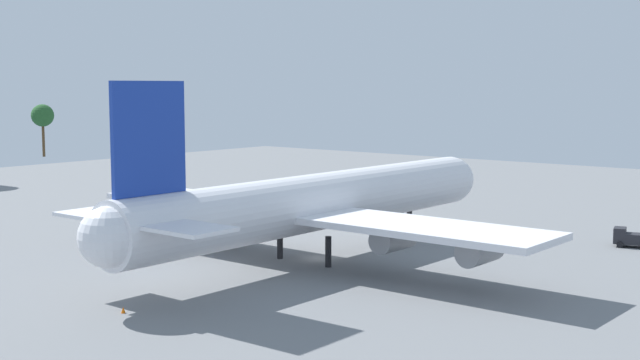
# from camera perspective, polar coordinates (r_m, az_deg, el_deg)

# --- Properties ---
(ground_plane) EXTENTS (259.37, 259.37, 0.00)m
(ground_plane) POSITION_cam_1_polar(r_m,az_deg,el_deg) (97.65, 0.00, -5.37)
(ground_plane) COLOR slate
(cargo_airplane) EXTENTS (64.84, 58.91, 20.42)m
(cargo_airplane) POSITION_cam_1_polar(r_m,az_deg,el_deg) (96.35, -0.08, -1.56)
(cargo_airplane) COLOR silver
(cargo_airplane) RESTS_ON ground_plane
(maintenance_van) EXTENTS (3.56, 4.88, 2.35)m
(maintenance_van) POSITION_cam_1_polar(r_m,az_deg,el_deg) (111.32, 20.40, -3.71)
(maintenance_van) COLOR #232328
(maintenance_van) RESTS_ON ground_plane
(baggage_tug) EXTENTS (3.76, 4.88, 2.45)m
(baggage_tug) POSITION_cam_1_polar(r_m,az_deg,el_deg) (130.16, 3.50, -1.87)
(baggage_tug) COLOR #B21E19
(baggage_tug) RESTS_ON ground_plane
(safety_cone_nose) EXTENTS (0.45, 0.45, 0.64)m
(safety_cone_nose) POSITION_cam_1_polar(r_m,az_deg,el_deg) (123.07, 7.32, -2.80)
(safety_cone_nose) COLOR orange
(safety_cone_nose) RESTS_ON ground_plane
(safety_cone_tail) EXTENTS (0.39, 0.39, 0.56)m
(safety_cone_tail) POSITION_cam_1_polar(r_m,az_deg,el_deg) (76.75, -13.25, -8.60)
(safety_cone_tail) COLOR orange
(safety_cone_tail) RESTS_ON ground_plane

